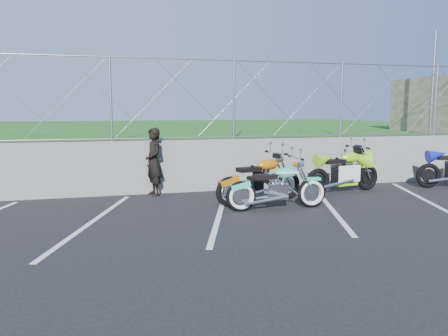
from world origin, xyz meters
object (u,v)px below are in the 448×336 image
object	(u,v)px
naked_orange	(261,181)
sportbike_green	(344,173)
cruiser_turquoise	(278,189)
person_standing	(154,162)

from	to	relation	value
naked_orange	sportbike_green	world-z (taller)	sportbike_green
cruiser_turquoise	person_standing	size ratio (longest dim) A/B	1.34
cruiser_turquoise	naked_orange	world-z (taller)	naked_orange
cruiser_turquoise	naked_orange	bearing A→B (deg)	100.07
cruiser_turquoise	naked_orange	size ratio (longest dim) A/B	1.00
naked_orange	person_standing	bearing A→B (deg)	131.92
sportbike_green	cruiser_turquoise	bearing A→B (deg)	-159.47
sportbike_green	naked_orange	bearing A→B (deg)	-175.50
person_standing	sportbike_green	bearing A→B (deg)	65.15
cruiser_turquoise	sportbike_green	xyz separation A→B (m)	(2.27, 1.33, 0.06)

